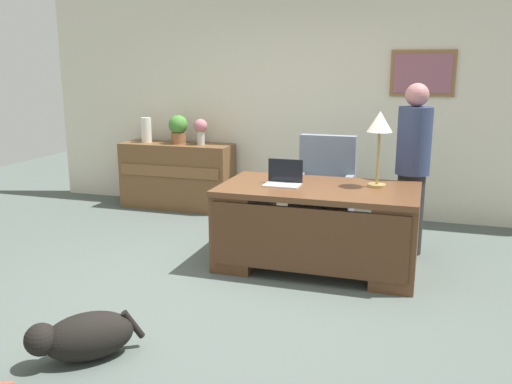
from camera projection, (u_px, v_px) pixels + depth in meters
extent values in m
plane|color=#4C5651|center=(239.00, 287.00, 4.55)|extent=(12.00, 12.00, 0.00)
cube|color=beige|center=(309.00, 103.00, 6.66)|extent=(7.00, 0.12, 2.70)
cube|color=olive|center=(423.00, 73.00, 6.12)|extent=(0.71, 0.03, 0.51)
cube|color=#925566|center=(423.00, 73.00, 6.11)|extent=(0.63, 0.01, 0.43)
cube|color=brown|center=(319.00, 189.00, 4.86)|extent=(1.75, 0.98, 0.05)
cube|color=brown|center=(245.00, 223.00, 5.15)|extent=(0.36, 0.92, 0.70)
cube|color=brown|center=(396.00, 237.00, 4.74)|extent=(0.36, 0.92, 0.70)
cube|color=#4E2F1C|center=(307.00, 241.00, 4.51)|extent=(1.65, 0.04, 0.56)
cube|color=brown|center=(178.00, 176.00, 7.03)|extent=(1.44, 0.48, 0.84)
cube|color=brown|center=(169.00, 172.00, 6.78)|extent=(1.34, 0.02, 0.14)
cube|color=slate|center=(322.00, 205.00, 5.73)|extent=(0.60, 0.58, 0.18)
cylinder|color=black|center=(322.00, 226.00, 5.78)|extent=(0.10, 0.10, 0.28)
cylinder|color=black|center=(322.00, 237.00, 5.81)|extent=(0.52, 0.52, 0.05)
cube|color=slate|center=(328.00, 164.00, 5.86)|extent=(0.60, 0.12, 0.62)
cube|color=slate|center=(299.00, 185.00, 5.76)|extent=(0.08, 0.50, 0.22)
cube|color=slate|center=(348.00, 188.00, 5.61)|extent=(0.08, 0.50, 0.22)
cylinder|color=#262323|center=(409.00, 214.00, 5.31)|extent=(0.26, 0.26, 0.79)
cylinder|color=navy|center=(414.00, 141.00, 5.15)|extent=(0.32, 0.32, 0.64)
sphere|color=#AB6D6D|center=(417.00, 95.00, 5.05)|extent=(0.22, 0.22, 0.22)
ellipsoid|color=black|center=(89.00, 336.00, 3.41)|extent=(0.61, 0.60, 0.30)
sphere|color=black|center=(41.00, 340.00, 3.29)|extent=(0.20, 0.20, 0.20)
cylinder|color=black|center=(133.00, 324.00, 3.52)|extent=(0.14, 0.13, 0.21)
cube|color=#B2B5BA|center=(282.00, 185.00, 4.88)|extent=(0.32, 0.22, 0.01)
cube|color=black|center=(285.00, 171.00, 4.95)|extent=(0.32, 0.01, 0.21)
cylinder|color=#9E8447|center=(377.00, 185.00, 4.85)|extent=(0.16, 0.16, 0.02)
cylinder|color=#9E8447|center=(378.00, 158.00, 4.79)|extent=(0.02, 0.02, 0.46)
cone|color=silver|center=(380.00, 122.00, 4.72)|extent=(0.22, 0.22, 0.18)
cylinder|color=#B6B3AC|center=(201.00, 138.00, 6.82)|extent=(0.10, 0.10, 0.17)
sphere|color=#B36873|center=(200.00, 126.00, 6.78)|extent=(0.17, 0.17, 0.17)
cylinder|color=silver|center=(146.00, 130.00, 7.02)|extent=(0.13, 0.13, 0.32)
cylinder|color=brown|center=(179.00, 138.00, 6.91)|extent=(0.18, 0.18, 0.14)
sphere|color=#428133|center=(178.00, 125.00, 6.87)|extent=(0.24, 0.24, 0.24)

